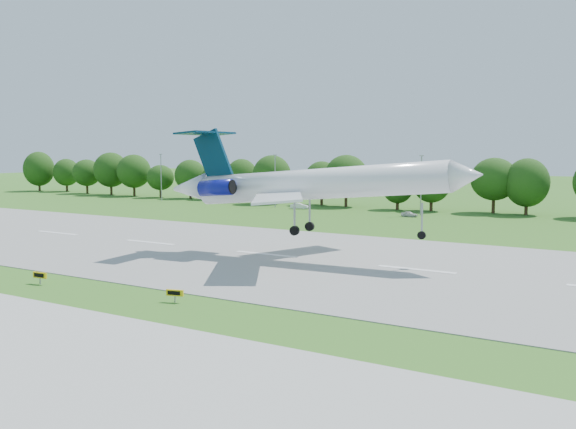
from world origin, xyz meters
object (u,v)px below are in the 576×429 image
object	(u,v)px
airliner	(303,183)
service_vehicle_b	(409,214)
taxi_sign_left	(40,275)
service_vehicle_a	(299,206)

from	to	relation	value
airliner	service_vehicle_b	world-z (taller)	airliner
taxi_sign_left	service_vehicle_b	xyz separation A→B (m)	(8.48, 79.87, -0.35)
service_vehicle_b	airliner	bearing A→B (deg)	-176.71
airliner	service_vehicle_a	world-z (taller)	airliner
airliner	taxi_sign_left	distance (m)	31.54
taxi_sign_left	service_vehicle_b	distance (m)	80.32
airliner	service_vehicle_a	bearing A→B (deg)	114.24
airliner	service_vehicle_b	size ratio (longest dim) A/B	12.42
airliner	taxi_sign_left	size ratio (longest dim) A/B	23.10
airliner	service_vehicle_b	distance (m)	54.50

